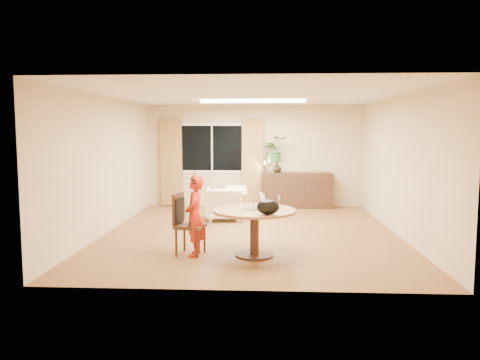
# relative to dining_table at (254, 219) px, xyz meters

# --- Properties ---
(floor) EXTENTS (6.50, 6.50, 0.00)m
(floor) POSITION_rel_dining_table_xyz_m (-0.11, 1.66, -0.58)
(floor) COLOR brown
(floor) RESTS_ON ground
(ceiling) EXTENTS (6.50, 6.50, 0.00)m
(ceiling) POSITION_rel_dining_table_xyz_m (-0.11, 1.66, 2.02)
(ceiling) COLOR white
(ceiling) RESTS_ON wall_back
(wall_back) EXTENTS (5.50, 0.00, 5.50)m
(wall_back) POSITION_rel_dining_table_xyz_m (-0.11, 4.91, 0.72)
(wall_back) COLOR tan
(wall_back) RESTS_ON floor
(wall_left) EXTENTS (0.00, 6.50, 6.50)m
(wall_left) POSITION_rel_dining_table_xyz_m (-2.86, 1.66, 0.72)
(wall_left) COLOR tan
(wall_left) RESTS_ON floor
(wall_right) EXTENTS (0.00, 6.50, 6.50)m
(wall_right) POSITION_rel_dining_table_xyz_m (2.64, 1.66, 0.72)
(wall_right) COLOR tan
(wall_right) RESTS_ON floor
(window) EXTENTS (1.70, 0.03, 1.30)m
(window) POSITION_rel_dining_table_xyz_m (-1.21, 4.89, 0.92)
(window) COLOR white
(window) RESTS_ON wall_back
(curtain_left) EXTENTS (0.55, 0.08, 2.25)m
(curtain_left) POSITION_rel_dining_table_xyz_m (-2.26, 4.81, 0.57)
(curtain_left) COLOR olive
(curtain_left) RESTS_ON wall_back
(curtain_right) EXTENTS (0.55, 0.08, 2.25)m
(curtain_right) POSITION_rel_dining_table_xyz_m (-0.16, 4.81, 0.57)
(curtain_right) COLOR olive
(curtain_right) RESTS_ON wall_back
(ceiling_panel) EXTENTS (2.20, 0.35, 0.05)m
(ceiling_panel) POSITION_rel_dining_table_xyz_m (-0.11, 2.86, 1.99)
(ceiling_panel) COLOR white
(ceiling_panel) RESTS_ON ceiling
(dining_table) EXTENTS (1.29, 1.29, 0.73)m
(dining_table) POSITION_rel_dining_table_xyz_m (0.00, 0.00, 0.00)
(dining_table) COLOR brown
(dining_table) RESTS_ON floor
(dining_chair) EXTENTS (0.54, 0.51, 0.97)m
(dining_chair) POSITION_rel_dining_table_xyz_m (-1.01, 0.04, -0.09)
(dining_chair) COLOR black
(dining_chair) RESTS_ON floor
(child) EXTENTS (0.46, 0.31, 1.26)m
(child) POSITION_rel_dining_table_xyz_m (-0.93, -0.01, 0.05)
(child) COLOR red
(child) RESTS_ON floor
(laptop) EXTENTS (0.44, 0.36, 0.25)m
(laptop) POSITION_rel_dining_table_xyz_m (-0.02, 0.04, 0.28)
(laptop) COLOR #B7B7BC
(laptop) RESTS_ON dining_table
(tumbler) EXTENTS (0.09, 0.09, 0.10)m
(tumbler) POSITION_rel_dining_table_xyz_m (-0.01, 0.26, 0.21)
(tumbler) COLOR white
(tumbler) RESTS_ON dining_table
(wine_glass) EXTENTS (0.08, 0.08, 0.20)m
(wine_glass) POSITION_rel_dining_table_xyz_m (0.38, 0.14, 0.26)
(wine_glass) COLOR white
(wine_glass) RESTS_ON dining_table
(pot_lid) EXTENTS (0.21, 0.21, 0.03)m
(pot_lid) POSITION_rel_dining_table_xyz_m (0.28, 0.31, 0.17)
(pot_lid) COLOR white
(pot_lid) RESTS_ON dining_table
(handbag) EXTENTS (0.37, 0.27, 0.22)m
(handbag) POSITION_rel_dining_table_xyz_m (0.20, -0.44, 0.27)
(handbag) COLOR black
(handbag) RESTS_ON dining_table
(armchair) EXTENTS (0.82, 0.84, 0.72)m
(armchair) POSITION_rel_dining_table_xyz_m (-0.72, 2.97, -0.22)
(armchair) COLOR beige
(armchair) RESTS_ON floor
(throw) EXTENTS (0.51, 0.60, 0.03)m
(throw) POSITION_rel_dining_table_xyz_m (-0.46, 2.96, 0.15)
(throw) COLOR beige
(throw) RESTS_ON armchair
(sideboard) EXTENTS (1.79, 0.44, 0.89)m
(sideboard) POSITION_rel_dining_table_xyz_m (0.97, 4.67, -0.13)
(sideboard) COLOR black
(sideboard) RESTS_ON floor
(vase) EXTENTS (0.25, 0.25, 0.25)m
(vase) POSITION_rel_dining_table_xyz_m (0.46, 4.67, 0.44)
(vase) COLOR black
(vase) RESTS_ON sideboard
(bouquet) EXTENTS (0.71, 0.66, 0.66)m
(bouquet) POSITION_rel_dining_table_xyz_m (0.39, 4.67, 0.89)
(bouquet) COLOR #245F23
(bouquet) RESTS_ON vase
(book_stack) EXTENTS (0.20, 0.16, 0.08)m
(book_stack) POSITION_rel_dining_table_xyz_m (1.49, 4.67, 0.35)
(book_stack) COLOR olive
(book_stack) RESTS_ON sideboard
(desk_lamp) EXTENTS (0.16, 0.16, 0.32)m
(desk_lamp) POSITION_rel_dining_table_xyz_m (0.15, 4.62, 0.47)
(desk_lamp) COLOR black
(desk_lamp) RESTS_ON sideboard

